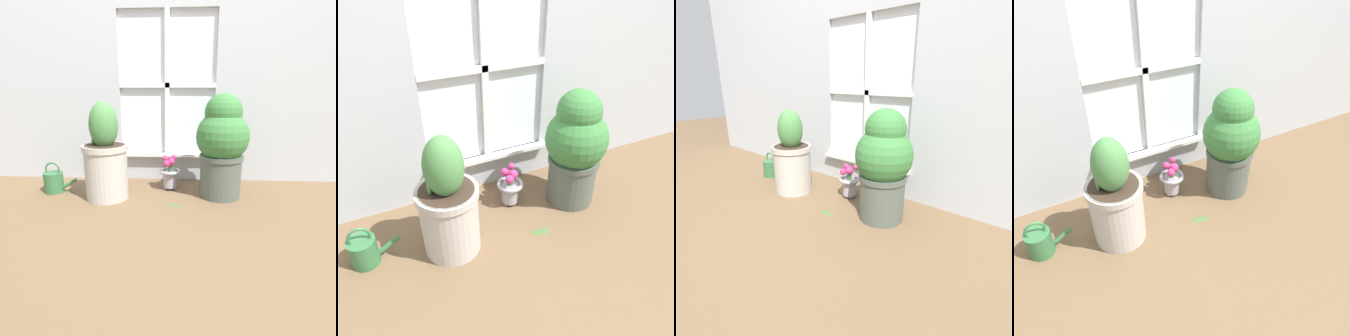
# 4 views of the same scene
# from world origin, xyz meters

# --- Properties ---
(ground_plane) EXTENTS (10.00, 10.00, 0.00)m
(ground_plane) POSITION_xyz_m (0.00, 0.00, 0.00)
(ground_plane) COLOR brown
(potted_plant_left) EXTENTS (0.30, 0.30, 0.64)m
(potted_plant_left) POSITION_xyz_m (-0.38, 0.17, 0.27)
(potted_plant_left) COLOR #B7B2A8
(potted_plant_left) RESTS_ON ground_plane
(potted_plant_right) EXTENTS (0.35, 0.35, 0.69)m
(potted_plant_right) POSITION_xyz_m (0.38, 0.24, 0.36)
(potted_plant_right) COLOR #4C564C
(potted_plant_right) RESTS_ON ground_plane
(flower_vase) EXTENTS (0.15, 0.15, 0.25)m
(flower_vase) POSITION_xyz_m (0.03, 0.36, 0.13)
(flower_vase) COLOR #99939E
(flower_vase) RESTS_ON ground_plane
(watering_can) EXTENTS (0.24, 0.13, 0.22)m
(watering_can) POSITION_xyz_m (-0.79, 0.26, 0.08)
(watering_can) COLOR #336B3D
(watering_can) RESTS_ON ground_plane
(fallen_leaf) EXTENTS (0.12, 0.07, 0.01)m
(fallen_leaf) POSITION_xyz_m (0.07, 0.06, 0.00)
(fallen_leaf) COLOR #476633
(fallen_leaf) RESTS_ON ground_plane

